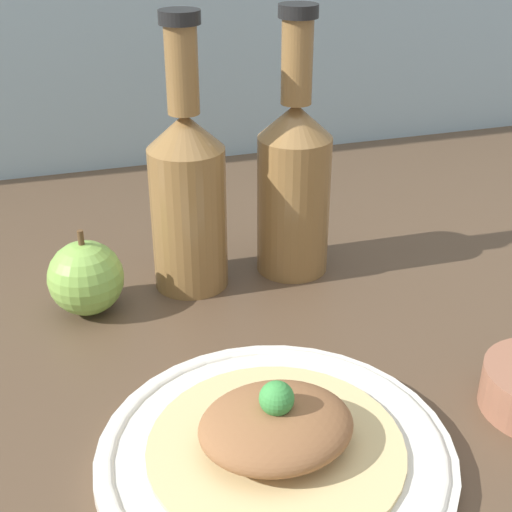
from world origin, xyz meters
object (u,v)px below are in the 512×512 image
Objects in this scene: cider_bottle_left at (188,192)px; cider_bottle_right at (294,180)px; apple at (86,278)px; plated_food at (276,431)px; plate at (276,454)px.

cider_bottle_right is (10.96, 0.00, 0.00)cm from cider_bottle_left.
cider_bottle_right is 3.16× the size of apple.
plated_food is 2.13× the size of apple.
apple is (-21.63, -2.31, -6.46)cm from cider_bottle_right.
plate is 28.66cm from cider_bottle_left.
plate is at bearing -112.34° from cider_bottle_right.
cider_bottle_right is (11.16, 27.15, 9.19)cm from plate.
plated_food is at bearing -90.40° from cider_bottle_left.
apple reaches higher than plated_food.
cider_bottle_left is at bearing 12.24° from apple.
cider_bottle_left is (0.19, 27.15, 9.19)cm from plate.
cider_bottle_right reaches higher than plated_food.
cider_bottle_left is at bearing 89.60° from plated_food.
cider_bottle_left reaches higher than plated_food.
cider_bottle_left is 10.96cm from cider_bottle_right.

